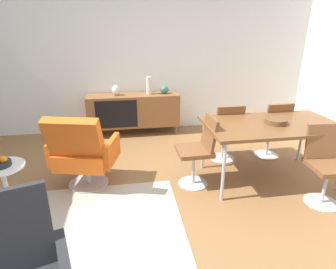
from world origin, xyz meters
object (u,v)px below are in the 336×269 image
(fruit_bowl, at_px, (0,162))
(vase_cobalt, at_px, (149,86))
(vase_sculptural_dark, at_px, (165,89))
(sideboard, at_px, (134,110))
(wooden_bowl_on_table, at_px, (276,121))
(dining_chair_back_left, at_px, (226,130))
(dining_chair_near_window, at_px, (199,149))
(dining_chair_back_right, at_px, (272,127))
(lounge_chair_red, at_px, (83,152))
(dining_table, at_px, (271,127))
(vase_ceramic_small, at_px, (116,90))
(dining_chair_front_right, at_px, (326,162))
(side_table_round, at_px, (5,183))

(fruit_bowl, bearing_deg, vase_cobalt, 51.17)
(vase_sculptural_dark, bearing_deg, sideboard, -179.81)
(wooden_bowl_on_table, bearing_deg, vase_cobalt, 124.85)
(sideboard, height_order, dining_chair_back_left, dining_chair_back_left)
(dining_chair_near_window, bearing_deg, wooden_bowl_on_table, -1.04)
(dining_chair_back_right, xyz_separation_m, lounge_chair_red, (-2.59, -0.41, -0.00))
(dining_table, bearing_deg, vase_ceramic_small, 134.56)
(vase_cobalt, distance_m, dining_chair_front_right, 2.98)
(dining_table, height_order, side_table_round, dining_table)
(dining_chair_back_right, bearing_deg, vase_sculptural_dark, 135.73)
(vase_sculptural_dark, height_order, side_table_round, vase_sculptural_dark)
(sideboard, xyz_separation_m, fruit_bowl, (-1.40, -2.09, 0.12))
(vase_ceramic_small, distance_m, lounge_chair_red, 1.82)
(side_table_round, height_order, fruit_bowl, fruit_bowl)
(dining_chair_back_left, bearing_deg, sideboard, 132.70)
(vase_sculptural_dark, height_order, dining_chair_near_window, vase_sculptural_dark)
(vase_cobalt, xyz_separation_m, lounge_chair_red, (-0.95, -1.75, -0.40))
(dining_chair_back_left, bearing_deg, dining_chair_back_right, 0.00)
(dining_chair_near_window, bearing_deg, lounge_chair_red, 173.96)
(sideboard, height_order, dining_table, dining_table)
(sideboard, distance_m, vase_ceramic_small, 0.46)
(dining_chair_near_window, bearing_deg, dining_table, -0.08)
(dining_chair_near_window, distance_m, dining_chair_back_left, 0.78)
(sideboard, xyz_separation_m, lounge_chair_red, (-0.66, -1.75, 0.03))
(dining_chair_back_right, bearing_deg, wooden_bowl_on_table, -118.88)
(vase_ceramic_small, bearing_deg, dining_table, -45.44)
(dining_chair_back_left, xyz_separation_m, lounge_chair_red, (-1.89, -0.41, -0.00))
(vase_sculptural_dark, distance_m, dining_chair_near_window, 1.92)
(dining_chair_back_left, bearing_deg, dining_chair_front_right, -57.77)
(vase_cobalt, relative_size, fruit_bowl, 1.50)
(dining_chair_near_window, bearing_deg, fruit_bowl, -174.46)
(dining_chair_back_left, bearing_deg, wooden_bowl_on_table, -56.22)
(dining_chair_front_right, height_order, dining_chair_back_left, same)
(sideboard, xyz_separation_m, dining_chair_back_right, (1.93, -1.33, 0.03))
(vase_cobalt, height_order, wooden_bowl_on_table, vase_cobalt)
(fruit_bowl, bearing_deg, dining_table, 3.87)
(vase_cobalt, distance_m, lounge_chair_red, 2.03)
(sideboard, distance_m, wooden_bowl_on_table, 2.52)
(lounge_chair_red, bearing_deg, wooden_bowl_on_table, -4.02)
(dining_chair_front_right, height_order, dining_chair_near_window, same)
(dining_chair_front_right, bearing_deg, dining_chair_back_left, 122.23)
(fruit_bowl, bearing_deg, dining_chair_back_left, 16.12)
(wooden_bowl_on_table, bearing_deg, dining_chair_near_window, 178.96)
(wooden_bowl_on_table, distance_m, dining_chair_back_right, 0.72)
(dining_chair_front_right, xyz_separation_m, dining_chair_back_left, (-0.70, 1.12, 0.00))
(vase_ceramic_small, xyz_separation_m, dining_chair_near_window, (0.98, -1.89, -0.34))
(dining_chair_front_right, height_order, fruit_bowl, dining_chair_front_right)
(vase_ceramic_small, bearing_deg, side_table_round, -118.05)
(dining_chair_back_right, relative_size, dining_chair_near_window, 1.00)
(sideboard, xyz_separation_m, vase_cobalt, (0.29, 0.00, 0.43))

